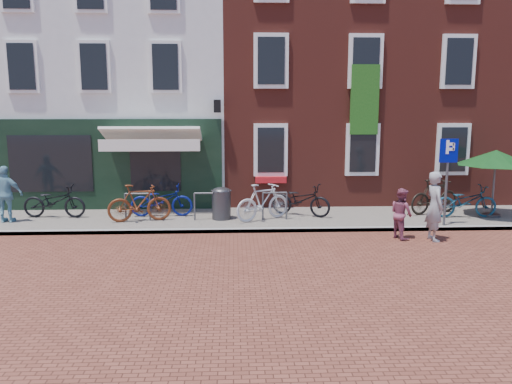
{
  "coord_description": "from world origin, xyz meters",
  "views": [
    {
      "loc": [
        -0.69,
        -13.35,
        3.41
      ],
      "look_at": [
        -0.1,
        0.04,
        1.12
      ],
      "focal_mm": 35.51,
      "sensor_mm": 36.0,
      "label": 1
    }
  ],
  "objects_px": {
    "bicycle_1": "(139,203)",
    "bicycle_6": "(465,201)",
    "litter_bin": "(221,202)",
    "parasol": "(496,155)",
    "cafe_person": "(6,194)",
    "bicycle_2": "(162,200)",
    "bicycle_3": "(263,202)",
    "bicycle_5": "(434,196)",
    "bicycle_0": "(54,201)",
    "bicycle_4": "(301,200)",
    "boy": "(401,213)",
    "parking_sign": "(448,167)",
    "woman": "(435,206)"
  },
  "relations": [
    {
      "from": "parking_sign",
      "to": "cafe_person",
      "type": "xyz_separation_m",
      "value": [
        -12.4,
        0.94,
        -0.84
      ]
    },
    {
      "from": "litter_bin",
      "to": "parasol",
      "type": "distance_m",
      "value": 8.28
    },
    {
      "from": "bicycle_2",
      "to": "bicycle_3",
      "type": "bearing_deg",
      "value": -103.76
    },
    {
      "from": "litter_bin",
      "to": "bicycle_3",
      "type": "bearing_deg",
      "value": -10.19
    },
    {
      "from": "bicycle_0",
      "to": "bicycle_4",
      "type": "height_order",
      "value": "same"
    },
    {
      "from": "bicycle_1",
      "to": "bicycle_6",
      "type": "distance_m",
      "value": 9.66
    },
    {
      "from": "bicycle_4",
      "to": "bicycle_3",
      "type": "bearing_deg",
      "value": 143.54
    },
    {
      "from": "bicycle_0",
      "to": "bicycle_2",
      "type": "distance_m",
      "value": 3.19
    },
    {
      "from": "bicycle_3",
      "to": "bicycle_4",
      "type": "bearing_deg",
      "value": -95.16
    },
    {
      "from": "woman",
      "to": "bicycle_2",
      "type": "height_order",
      "value": "woman"
    },
    {
      "from": "cafe_person",
      "to": "bicycle_4",
      "type": "xyz_separation_m",
      "value": [
        8.55,
        0.52,
        -0.33
      ]
    },
    {
      "from": "bicycle_3",
      "to": "bicycle_5",
      "type": "xyz_separation_m",
      "value": [
        5.37,
        0.68,
        0.0
      ]
    },
    {
      "from": "parasol",
      "to": "cafe_person",
      "type": "relative_size",
      "value": 1.38
    },
    {
      "from": "parking_sign",
      "to": "boy",
      "type": "relative_size",
      "value": 1.84
    },
    {
      "from": "bicycle_0",
      "to": "bicycle_6",
      "type": "bearing_deg",
      "value": -88.72
    },
    {
      "from": "bicycle_1",
      "to": "bicycle_6",
      "type": "height_order",
      "value": "bicycle_1"
    },
    {
      "from": "bicycle_3",
      "to": "parasol",
      "type": "bearing_deg",
      "value": -119.77
    },
    {
      "from": "cafe_person",
      "to": "bicycle_6",
      "type": "height_order",
      "value": "cafe_person"
    },
    {
      "from": "parasol",
      "to": "bicycle_2",
      "type": "bearing_deg",
      "value": 177.22
    },
    {
      "from": "bicycle_3",
      "to": "bicycle_4",
      "type": "relative_size",
      "value": 0.97
    },
    {
      "from": "parking_sign",
      "to": "woman",
      "type": "bearing_deg",
      "value": -123.31
    },
    {
      "from": "parasol",
      "to": "boy",
      "type": "height_order",
      "value": "parasol"
    },
    {
      "from": "parasol",
      "to": "bicycle_0",
      "type": "height_order",
      "value": "parasol"
    },
    {
      "from": "bicycle_3",
      "to": "bicycle_4",
      "type": "distance_m",
      "value": 1.33
    },
    {
      "from": "cafe_person",
      "to": "bicycle_2",
      "type": "xyz_separation_m",
      "value": [
        4.33,
        0.61,
        -0.33
      ]
    },
    {
      "from": "bicycle_4",
      "to": "bicycle_5",
      "type": "xyz_separation_m",
      "value": [
        4.17,
        0.09,
        0.05
      ]
    },
    {
      "from": "bicycle_1",
      "to": "bicycle_3",
      "type": "distance_m",
      "value": 3.57
    },
    {
      "from": "woman",
      "to": "bicycle_1",
      "type": "xyz_separation_m",
      "value": [
        -7.84,
        2.06,
        -0.25
      ]
    },
    {
      "from": "parking_sign",
      "to": "bicycle_0",
      "type": "xyz_separation_m",
      "value": [
        -11.27,
        1.52,
        -1.17
      ]
    },
    {
      "from": "boy",
      "to": "bicycle_1",
      "type": "height_order",
      "value": "boy"
    },
    {
      "from": "bicycle_3",
      "to": "bicycle_1",
      "type": "bearing_deg",
      "value": 58.65
    },
    {
      "from": "parasol",
      "to": "bicycle_4",
      "type": "distance_m",
      "value": 5.94
    },
    {
      "from": "woman",
      "to": "bicycle_6",
      "type": "relative_size",
      "value": 0.95
    },
    {
      "from": "parking_sign",
      "to": "bicycle_5",
      "type": "xyz_separation_m",
      "value": [
        0.32,
        1.55,
        -1.11
      ]
    },
    {
      "from": "woman",
      "to": "litter_bin",
      "type": "bearing_deg",
      "value": 63.48
    },
    {
      "from": "parasol",
      "to": "woman",
      "type": "height_order",
      "value": "parasol"
    },
    {
      "from": "bicycle_2",
      "to": "bicycle_3",
      "type": "relative_size",
      "value": 1.03
    },
    {
      "from": "cafe_person",
      "to": "bicycle_4",
      "type": "distance_m",
      "value": 8.57
    },
    {
      "from": "parasol",
      "to": "bicycle_1",
      "type": "height_order",
      "value": "parasol"
    },
    {
      "from": "parking_sign",
      "to": "cafe_person",
      "type": "distance_m",
      "value": 12.47
    },
    {
      "from": "bicycle_0",
      "to": "bicycle_5",
      "type": "height_order",
      "value": "bicycle_5"
    },
    {
      "from": "parasol",
      "to": "woman",
      "type": "xyz_separation_m",
      "value": [
        -2.69,
        -2.25,
        -1.08
      ]
    },
    {
      "from": "bicycle_4",
      "to": "bicycle_2",
      "type": "bearing_deg",
      "value": 116.16
    },
    {
      "from": "bicycle_3",
      "to": "parking_sign",
      "type": "bearing_deg",
      "value": -131.12
    },
    {
      "from": "bicycle_3",
      "to": "bicycle_5",
      "type": "distance_m",
      "value": 5.41
    },
    {
      "from": "woman",
      "to": "bicycle_1",
      "type": "relative_size",
      "value": 0.98
    },
    {
      "from": "bicycle_0",
      "to": "bicycle_2",
      "type": "relative_size",
      "value": 1.0
    },
    {
      "from": "boy",
      "to": "bicycle_6",
      "type": "distance_m",
      "value": 3.24
    },
    {
      "from": "litter_bin",
      "to": "cafe_person",
      "type": "distance_m",
      "value": 6.15
    },
    {
      "from": "bicycle_2",
      "to": "bicycle_6",
      "type": "bearing_deg",
      "value": -94.68
    }
  ]
}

